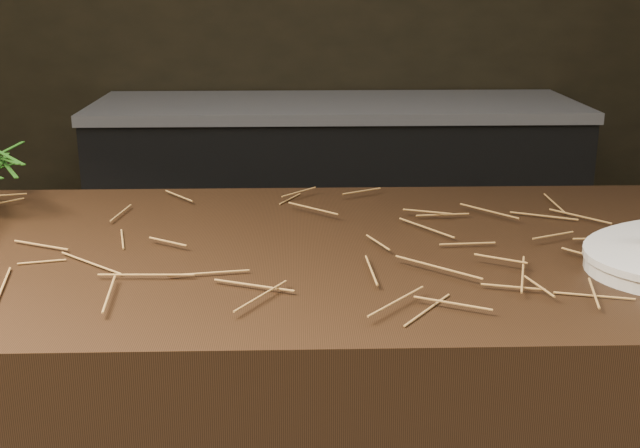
% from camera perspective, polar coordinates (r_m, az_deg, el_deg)
% --- Properties ---
extents(back_counter, '(1.82, 0.62, 0.84)m').
position_cam_1_polar(back_counter, '(3.15, 1.10, 1.14)').
color(back_counter, black).
rests_on(back_counter, ground).
extents(straw_bedding, '(1.40, 0.60, 0.02)m').
position_cam_1_polar(straw_bedding, '(1.21, -8.65, -1.24)').
color(straw_bedding, '#A0733D').
rests_on(straw_bedding, main_counter).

